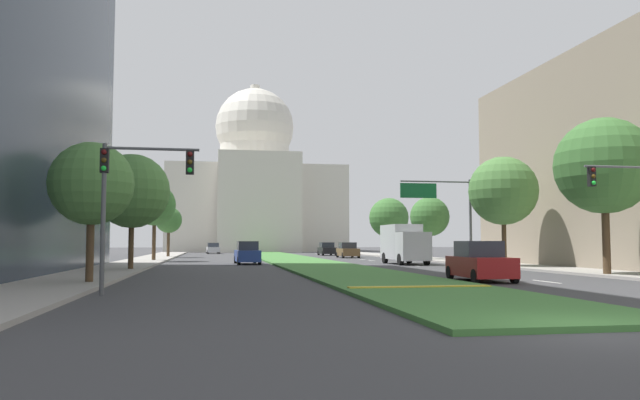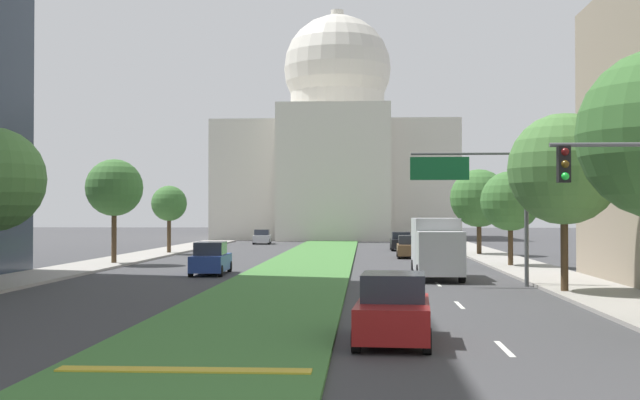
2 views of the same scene
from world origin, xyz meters
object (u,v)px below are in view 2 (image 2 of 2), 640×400
Objects in this scene: street_tree_left_far at (114,188)px; street_tree_right_far at (510,201)px; street_tree_right_distant at (479,198)px; sedan_very_far at (262,237)px; box_truck_delivery at (436,247)px; sedan_far_horizon at (401,242)px; sedan_distant at (410,247)px; overhead_guide_sign at (482,188)px; sedan_lead_stopped at (393,310)px; street_tree_right_mid at (564,169)px; sedan_midblock at (211,259)px; capitol_building at (337,155)px; street_tree_left_distant at (169,204)px.

street_tree_left_far reaches higher than street_tree_right_far.
street_tree_right_far is 14.21m from street_tree_right_distant.
sedan_very_far is at bearing 81.73° from street_tree_left_far.
street_tree_right_far is at bearing -2.17° from street_tree_left_far.
street_tree_right_far is 0.96× the size of box_truck_delivery.
street_tree_right_distant is 11.21m from sedan_far_horizon.
sedan_far_horizon is (-5.93, 22.87, -3.43)m from street_tree_right_far.
street_tree_right_distant is 7.86m from sedan_distant.
overhead_guide_sign is 5.49m from box_truck_delivery.
sedan_lead_stopped reaches higher than sedan_distant.
sedan_distant is (-5.05, 27.56, -4.55)m from street_tree_right_mid.
street_tree_right_far is at bearing 87.38° from street_tree_right_mid.
street_tree_right_distant is 31.34m from sedan_very_far.
overhead_guide_sign is 16.12m from sedan_midblock.
street_tree_right_far is (13.13, -59.66, -7.34)m from capitol_building.
street_tree_left_far reaches higher than overhead_guide_sign.
street_tree_right_distant is (0.03, 14.20, 0.45)m from street_tree_right_far.
sedan_very_far is (-14.85, 14.43, -0.04)m from sedan_far_horizon.
sedan_lead_stopped is 0.96× the size of sedan_midblock.
overhead_guide_sign is at bearing -24.48° from sedan_midblock.
sedan_distant is 30.55m from sedan_very_far.
street_tree_right_distant reaches higher than overhead_guide_sign.
street_tree_right_distant reaches higher than sedan_lead_stopped.
box_truck_delivery is at bearing -89.11° from sedan_distant.
street_tree_right_distant is at bearing -55.49° from sedan_far_horizon.
street_tree_left_distant is at bearing 168.08° from sedan_distant.
capitol_building is 7.36× the size of sedan_distant.
capitol_building is 39.00m from sedan_far_horizon.
box_truck_delivery is at bearing 112.63° from overhead_guide_sign.
street_tree_left_far reaches higher than sedan_distant.
sedan_midblock is at bearing 169.86° from box_truck_delivery.
sedan_lead_stopped is (4.59, -89.58, -10.71)m from capitol_building.
capitol_building reaches higher than street_tree_right_far.
street_tree_right_far is 23.88m from sedan_far_horizon.
street_tree_right_mid is at bearing -51.80° from street_tree_left_distant.
street_tree_right_mid is at bearing -79.63° from sedan_distant.
sedan_distant is (2.71, 40.59, -0.05)m from sedan_lead_stopped.
street_tree_left_distant reaches higher than sedan_far_horizon.
street_tree_left_distant is at bearing 128.20° from street_tree_right_mid.
sedan_far_horizon is (2.61, 52.79, -0.06)m from sedan_lead_stopped.
capitol_building reaches higher than overhead_guide_sign.
street_tree_right_far is 42.84m from sedan_very_far.
sedan_distant reaches higher than sedan_very_far.
street_tree_right_distant reaches higher than street_tree_left_distant.
sedan_far_horizon is (-5.96, 8.67, -3.88)m from street_tree_right_distant.
street_tree_right_mid is (12.35, -76.56, -6.21)m from capitol_building.
overhead_guide_sign is at bearing -85.04° from sedan_distant.
sedan_lead_stopped is 1.03× the size of sedan_very_far.
street_tree_right_far is at bearing -75.47° from sedan_far_horizon.
sedan_lead_stopped is at bearing -68.95° from street_tree_left_distant.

